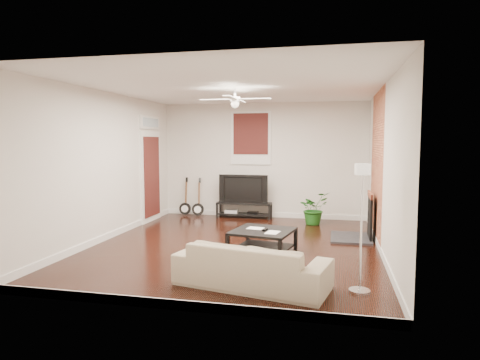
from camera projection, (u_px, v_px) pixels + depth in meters
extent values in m
cube|color=black|center=(235.00, 246.00, 7.64)|extent=(5.00, 6.00, 0.01)
cube|color=white|center=(235.00, 88.00, 7.38)|extent=(5.00, 6.00, 0.01)
cube|color=silver|center=(263.00, 160.00, 10.42)|extent=(5.00, 0.01, 2.80)
cube|color=silver|center=(172.00, 185.00, 4.59)|extent=(5.00, 0.01, 2.80)
cube|color=silver|center=(107.00, 166.00, 8.05)|extent=(0.01, 6.00, 2.80)
cube|color=silver|center=(383.00, 170.00, 6.97)|extent=(0.01, 6.00, 2.80)
cube|color=brown|center=(377.00, 166.00, 7.94)|extent=(0.02, 2.20, 2.80)
cube|color=black|center=(359.00, 216.00, 8.09)|extent=(0.80, 1.10, 0.92)
cube|color=#38110F|center=(251.00, 138.00, 10.41)|extent=(1.00, 0.06, 1.30)
cube|color=white|center=(151.00, 168.00, 9.90)|extent=(0.08, 1.00, 2.50)
cube|color=black|center=(244.00, 210.00, 10.41)|extent=(1.34, 0.36, 0.37)
imported|color=black|center=(244.00, 188.00, 10.38)|extent=(1.20, 0.16, 0.69)
cube|color=black|center=(263.00, 242.00, 7.09)|extent=(1.10, 1.10, 0.40)
imported|color=tan|center=(252.00, 265.00, 5.46)|extent=(2.09, 1.17, 0.58)
imported|color=#1C5A19|center=(314.00, 208.00, 9.55)|extent=(0.87, 0.87, 0.73)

